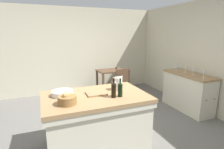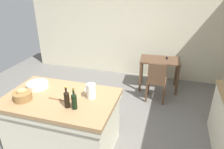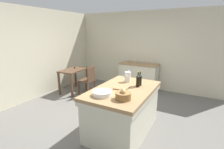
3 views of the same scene
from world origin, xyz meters
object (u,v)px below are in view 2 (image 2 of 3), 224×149
object	(u,v)px
island_table	(63,120)
wine_bottle_amber	(67,99)
writing_desk	(160,64)
bread_basket	(22,95)
cutting_board	(63,95)
pitcher	(91,91)
wine_bottle_dark	(74,101)
wash_bowl	(38,85)
wooden_chair	(157,80)

from	to	relation	value
island_table	wine_bottle_amber	world-z (taller)	wine_bottle_amber
writing_desk	wine_bottle_amber	world-z (taller)	wine_bottle_amber
writing_desk	bread_basket	xyz separation A→B (m)	(-1.70, -2.58, 0.33)
cutting_board	island_table	bearing A→B (deg)	-120.29
writing_desk	pitcher	distance (m)	2.43
pitcher	wine_bottle_dark	xyz separation A→B (m)	(-0.11, -0.31, 0.01)
pitcher	bread_basket	distance (m)	0.96
wash_bowl	wine_bottle_amber	xyz separation A→B (m)	(0.71, -0.37, 0.09)
wooden_chair	island_table	bearing A→B (deg)	-124.80
writing_desk	wine_bottle_amber	xyz separation A→B (m)	(-1.02, -2.57, 0.39)
wooden_chair	wash_bowl	distance (m)	2.40
bread_basket	wine_bottle_dark	xyz separation A→B (m)	(0.79, 0.01, 0.05)
writing_desk	pitcher	size ratio (longest dim) A/B	3.61
wine_bottle_amber	bread_basket	bearing A→B (deg)	-179.09
writing_desk	wine_bottle_amber	bearing A→B (deg)	-111.56
wash_bowl	wine_bottle_dark	world-z (taller)	wine_bottle_dark
wine_bottle_amber	wooden_chair	bearing A→B (deg)	62.90
wash_bowl	writing_desk	bearing A→B (deg)	51.95
island_table	cutting_board	distance (m)	0.43
wooden_chair	wine_bottle_amber	world-z (taller)	wine_bottle_amber
island_table	wine_bottle_amber	distance (m)	0.62
writing_desk	wash_bowl	bearing A→B (deg)	-128.05
wash_bowl	cutting_board	distance (m)	0.52
writing_desk	island_table	bearing A→B (deg)	-117.61
writing_desk	pitcher	xyz separation A→B (m)	(-0.80, -2.26, 0.38)
wooden_chair	wine_bottle_amber	distance (m)	2.28
cutting_board	wine_bottle_dark	distance (m)	0.41
island_table	cutting_board	xyz separation A→B (m)	(0.02, 0.04, 0.42)
pitcher	cutting_board	world-z (taller)	pitcher
bread_basket	wine_bottle_amber	bearing A→B (deg)	0.91
wooden_chair	bread_basket	distance (m)	2.66
wooden_chair	cutting_board	distance (m)	2.16
island_table	wine_bottle_amber	xyz separation A→B (m)	(0.23, -0.20, 0.54)
island_table	pitcher	distance (m)	0.69
wooden_chair	wine_bottle_amber	size ratio (longest dim) A/B	2.93
island_table	wash_bowl	distance (m)	0.68
bread_basket	pitcher	bearing A→B (deg)	19.67
cutting_board	wooden_chair	bearing A→B (deg)	55.10
writing_desk	wash_bowl	world-z (taller)	wash_bowl
island_table	writing_desk	bearing A→B (deg)	62.39
wash_bowl	wine_bottle_amber	bearing A→B (deg)	-27.37
wooden_chair	wash_bowl	xyz separation A→B (m)	(-1.72, -1.61, 0.44)
island_table	wooden_chair	bearing A→B (deg)	55.20
wooden_chair	bread_basket	world-z (taller)	bread_basket
pitcher	wine_bottle_dark	distance (m)	0.33
bread_basket	wine_bottle_dark	size ratio (longest dim) A/B	0.88
writing_desk	pitcher	world-z (taller)	pitcher
wine_bottle_dark	pitcher	bearing A→B (deg)	71.14
pitcher	wash_bowl	xyz separation A→B (m)	(-0.92, 0.06, -0.07)
wine_bottle_dark	wash_bowl	bearing A→B (deg)	155.59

